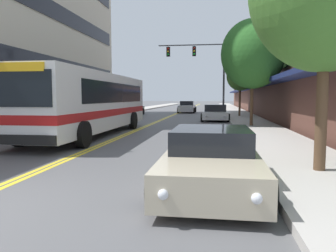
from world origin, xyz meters
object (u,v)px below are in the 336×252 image
car_black_parked_left_mid (131,109)px  traffic_signal_mast (202,63)px  car_white_parked_right_mid (215,113)px  car_champagne_parked_right_foreground (211,159)px  car_silver_moving_lead (187,107)px  street_tree_right_mid (253,54)px  street_tree_right_far (240,76)px  city_bus (92,101)px

car_black_parked_left_mid → traffic_signal_mast: bearing=-13.0°
car_white_parked_right_mid → traffic_signal_mast: bearing=103.7°
car_champagne_parked_right_foreground → car_silver_moving_lead: (-3.36, 33.05, 0.09)m
street_tree_right_mid → car_black_parked_left_mid: bearing=129.5°
car_black_parked_left_mid → car_white_parked_right_mid: car_black_parked_left_mid is taller
car_black_parked_left_mid → car_silver_moving_lead: (5.40, 6.21, 0.02)m
car_silver_moving_lead → traffic_signal_mast: traffic_signal_mast is taller
street_tree_right_far → traffic_signal_mast: bearing=161.7°
car_white_parked_right_mid → car_silver_moving_lead: (-3.42, 13.30, 0.07)m
city_bus → car_black_parked_left_mid: (-2.70, 18.04, -1.06)m
traffic_signal_mast → street_tree_right_far: (3.52, -1.17, -1.33)m
street_tree_right_mid → street_tree_right_far: street_tree_right_mid is taller
car_black_parked_left_mid → car_silver_moving_lead: bearing=49.0°
traffic_signal_mast → street_tree_right_mid: size_ratio=1.14×
city_bus → car_champagne_parked_right_foreground: bearing=-55.5°
car_champagne_parked_right_foreground → car_silver_moving_lead: bearing=95.8°
car_black_parked_left_mid → street_tree_right_mid: 17.69m
car_champagne_parked_right_foreground → traffic_signal_mast: bearing=92.8°
street_tree_right_far → city_bus: bearing=-118.8°
car_black_parked_left_mid → traffic_signal_mast: 8.93m
city_bus → street_tree_right_far: size_ratio=2.42×
car_white_parked_right_mid → street_tree_right_far: size_ratio=0.87×
car_champagne_parked_right_foreground → car_silver_moving_lead: car_silver_moving_lead is taller
city_bus → traffic_signal_mast: traffic_signal_mast is taller
street_tree_right_mid → street_tree_right_far: bearing=89.8°
city_bus → car_white_parked_right_mid: size_ratio=2.78×
car_black_parked_left_mid → street_tree_right_far: 11.84m
city_bus → street_tree_right_mid: bearing=29.6°
street_tree_right_mid → street_tree_right_far: size_ratio=1.27×
city_bus → traffic_signal_mast: size_ratio=1.68×
traffic_signal_mast → street_tree_right_far: 3.94m
street_tree_right_mid → car_silver_moving_lead: bearing=106.0°
traffic_signal_mast → car_black_parked_left_mid: bearing=167.0°
car_champagne_parked_right_foreground → street_tree_right_mid: street_tree_right_mid is taller
car_silver_moving_lead → street_tree_right_far: bearing=-58.3°
city_bus → street_tree_right_far: street_tree_right_far is taller
traffic_signal_mast → city_bus: bearing=-106.4°
car_champagne_parked_right_foreground → street_tree_right_far: size_ratio=0.94×
car_black_parked_left_mid → traffic_signal_mast: traffic_signal_mast is taller
car_silver_moving_lead → street_tree_right_mid: size_ratio=0.74×
car_silver_moving_lead → car_black_parked_left_mid: bearing=-131.0°
car_silver_moving_lead → street_tree_right_far: street_tree_right_far is taller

